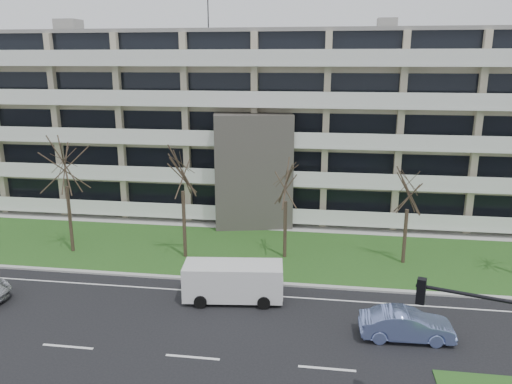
# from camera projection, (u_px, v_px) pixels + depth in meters

# --- Properties ---
(ground) EXTENTS (160.00, 160.00, 0.00)m
(ground) POSITION_uv_depth(u_px,v_px,m) (193.00, 357.00, 22.45)
(ground) COLOR black
(ground) RESTS_ON ground
(grass_verge) EXTENTS (90.00, 10.00, 0.06)m
(grass_verge) POSITION_uv_depth(u_px,v_px,m) (242.00, 251.00, 34.88)
(grass_verge) COLOR #25541C
(grass_verge) RESTS_ON ground
(curb) EXTENTS (90.00, 0.35, 0.12)m
(curb) POSITION_uv_depth(u_px,v_px,m) (228.00, 281.00, 30.09)
(curb) COLOR #B2B2AD
(curb) RESTS_ON ground
(sidewalk) EXTENTS (90.00, 2.00, 0.08)m
(sidewalk) POSITION_uv_depth(u_px,v_px,m) (253.00, 226.00, 40.14)
(sidewalk) COLOR #B2B2AD
(sidewalk) RESTS_ON ground
(lane_edge_line) EXTENTS (90.00, 0.12, 0.01)m
(lane_edge_line) POSITION_uv_depth(u_px,v_px,m) (223.00, 293.00, 28.67)
(lane_edge_line) COLOR white
(lane_edge_line) RESTS_ON ground
(apartment_building) EXTENTS (60.50, 15.10, 18.75)m
(apartment_building) POSITION_uv_depth(u_px,v_px,m) (264.00, 121.00, 44.71)
(apartment_building) COLOR #B1A589
(apartment_building) RESTS_ON ground
(blue_sedan) EXTENTS (4.47, 1.72, 1.45)m
(blue_sedan) POSITION_uv_depth(u_px,v_px,m) (406.00, 325.00, 23.79)
(blue_sedan) COLOR #788BD0
(blue_sedan) RESTS_ON ground
(white_van) EXTENTS (5.64, 2.70, 2.11)m
(white_van) POSITION_uv_depth(u_px,v_px,m) (235.00, 279.00, 27.53)
(white_van) COLOR white
(white_van) RESTS_ON ground
(traffic_signal) EXTENTS (4.82, 1.69, 5.79)m
(traffic_signal) POSITION_uv_depth(u_px,v_px,m) (512.00, 349.00, 16.44)
(traffic_signal) COLOR black
(traffic_signal) RESTS_ON ground
(tree_2) EXTENTS (4.19, 4.19, 8.39)m
(tree_2) POSITION_uv_depth(u_px,v_px,m) (64.00, 160.00, 33.15)
(tree_2) COLOR #382B21
(tree_2) RESTS_ON ground
(tree_3) EXTENTS (4.14, 4.14, 8.27)m
(tree_3) POSITION_uv_depth(u_px,v_px,m) (182.00, 164.00, 32.19)
(tree_3) COLOR #382B21
(tree_3) RESTS_ON ground
(tree_4) EXTENTS (3.53, 3.53, 7.07)m
(tree_4) POSITION_uv_depth(u_px,v_px,m) (286.00, 179.00, 32.37)
(tree_4) COLOR #382B21
(tree_4) RESTS_ON ground
(tree_5) EXTENTS (3.30, 3.30, 6.60)m
(tree_5) POSITION_uv_depth(u_px,v_px,m) (409.00, 188.00, 31.52)
(tree_5) COLOR #382B21
(tree_5) RESTS_ON ground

